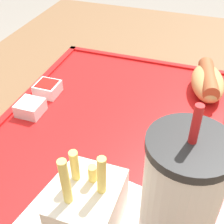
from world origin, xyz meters
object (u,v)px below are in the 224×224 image
Objects in this scene: fries_carton at (87,208)px; sauce_cup_mayo at (30,107)px; sauce_cup_ketchup at (48,88)px; hot_dog_far at (208,81)px; soda_cup at (179,203)px.

sauce_cup_mayo is at bearing -133.48° from fries_carton.
sauce_cup_ketchup is at bearing -142.37° from fries_carton.
hot_dog_far is 3.07× the size of sauce_cup_mayo.
soda_cup reaches higher than hot_dog_far.
soda_cup reaches higher than sauce_cup_ketchup.
hot_dog_far reaches higher than sauce_cup_ketchup.
sauce_cup_mayo is at bearing -120.69° from soda_cup.
soda_cup reaches higher than sauce_cup_mayo.
sauce_cup_mayo is (0.16, -0.27, -0.01)m from hot_dog_far.
sauce_cup_mayo is (-0.16, -0.26, -0.07)m from soda_cup.
soda_cup is 4.72× the size of sauce_cup_mayo.
fries_carton is (0.01, -0.09, -0.04)m from soda_cup.
fries_carton reaches higher than hot_dog_far.
fries_carton is at bearing -16.75° from hot_dog_far.
fries_carton is at bearing -86.18° from soda_cup.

